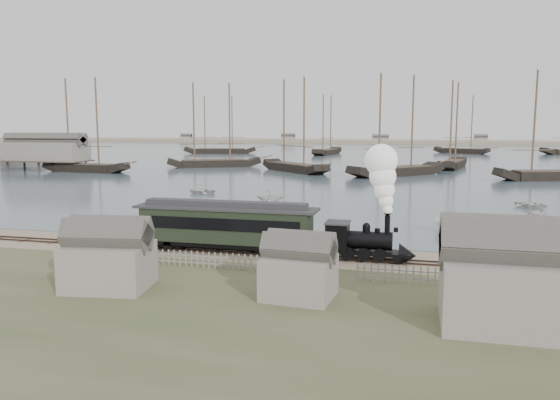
# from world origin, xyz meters

# --- Properties ---
(ground) EXTENTS (600.00, 600.00, 0.00)m
(ground) POSITION_xyz_m (0.00, 0.00, 0.00)
(ground) COLOR tan
(ground) RESTS_ON ground
(harbor_water) EXTENTS (600.00, 336.00, 0.06)m
(harbor_water) POSITION_xyz_m (0.00, 170.00, 0.03)
(harbor_water) COLOR #42545E
(harbor_water) RESTS_ON ground
(rail_track) EXTENTS (120.00, 1.80, 0.16)m
(rail_track) POSITION_xyz_m (0.00, -2.00, 0.04)
(rail_track) COLOR #32231B
(rail_track) RESTS_ON ground
(picket_fence_west) EXTENTS (19.00, 0.10, 1.20)m
(picket_fence_west) POSITION_xyz_m (-6.50, -7.00, 0.00)
(picket_fence_west) COLOR gray
(picket_fence_west) RESTS_ON ground
(picket_fence_east) EXTENTS (15.00, 0.10, 1.20)m
(picket_fence_east) POSITION_xyz_m (12.50, -7.50, 0.00)
(picket_fence_east) COLOR gray
(picket_fence_east) RESTS_ON ground
(shed_left) EXTENTS (5.00, 4.00, 4.10)m
(shed_left) POSITION_xyz_m (-10.00, -13.00, 0.00)
(shed_left) COLOR gray
(shed_left) RESTS_ON ground
(shed_mid) EXTENTS (4.00, 3.50, 3.60)m
(shed_mid) POSITION_xyz_m (2.00, -12.00, 0.00)
(shed_mid) COLOR gray
(shed_mid) RESTS_ON ground
(shed_right) EXTENTS (6.00, 5.00, 5.10)m
(shed_right) POSITION_xyz_m (13.00, -14.00, 0.00)
(shed_right) COLOR gray
(shed_right) RESTS_ON ground
(far_spit) EXTENTS (500.00, 20.00, 1.80)m
(far_spit) POSITION_xyz_m (0.00, 250.00, 0.00)
(far_spit) COLOR tan
(far_spit) RESTS_ON ground
(locomotive) EXTENTS (6.80, 2.54, 8.48)m
(locomotive) POSITION_xyz_m (5.93, -2.00, 3.93)
(locomotive) COLOR black
(locomotive) RESTS_ON ground
(passenger_coach) EXTENTS (14.92, 2.88, 3.62)m
(passenger_coach) POSITION_xyz_m (-6.16, -2.00, 2.28)
(passenger_coach) COLOR black
(passenger_coach) RESTS_ON ground
(beached_dinghy) EXTENTS (4.87, 5.31, 0.90)m
(beached_dinghy) POSITION_xyz_m (-12.86, 0.10, 0.45)
(beached_dinghy) COLOR silver
(beached_dinghy) RESTS_ON ground
(rowboat_0) EXTENTS (4.20, 3.24, 0.81)m
(rowboat_0) POSITION_xyz_m (-12.68, 19.32, 0.46)
(rowboat_0) COLOR silver
(rowboat_0) RESTS_ON harbor_water
(rowboat_1) EXTENTS (3.32, 3.74, 1.82)m
(rowboat_1) POSITION_xyz_m (-9.67, 24.75, 0.97)
(rowboat_1) COLOR silver
(rowboat_1) RESTS_ON harbor_water
(rowboat_2) EXTENTS (3.36, 3.11, 1.29)m
(rowboat_2) POSITION_xyz_m (11.46, 10.18, 0.70)
(rowboat_2) COLOR silver
(rowboat_2) RESTS_ON harbor_water
(rowboat_3) EXTENTS (4.72, 4.93, 0.83)m
(rowboat_3) POSITION_xyz_m (22.48, 28.97, 0.48)
(rowboat_3) COLOR silver
(rowboat_3) RESTS_ON harbor_water
(rowboat_4) EXTENTS (4.08, 3.87, 1.69)m
(rowboat_4) POSITION_xyz_m (21.42, 20.14, 0.90)
(rowboat_4) COLOR silver
(rowboat_4) RESTS_ON harbor_water
(rowboat_6) EXTENTS (3.37, 4.41, 0.85)m
(rowboat_6) POSITION_xyz_m (-22.11, 31.94, 0.49)
(rowboat_6) COLOR silver
(rowboat_6) RESTS_ON harbor_water
(schooner_0) EXTENTS (20.08, 6.25, 20.00)m
(schooner_0) POSITION_xyz_m (-60.16, 60.39, 10.06)
(schooner_0) COLOR black
(schooner_0) RESTS_ON harbor_water
(schooner_1) EXTENTS (21.93, 14.47, 20.00)m
(schooner_1) POSITION_xyz_m (-38.31, 79.90, 10.06)
(schooner_1) COLOR black
(schooner_1) RESTS_ON harbor_water
(schooner_2) EXTENTS (18.10, 18.05, 20.00)m
(schooner_2) POSITION_xyz_m (-16.87, 71.94, 10.06)
(schooner_2) COLOR black
(schooner_2) RESTS_ON harbor_water
(schooner_3) EXTENTS (8.44, 19.26, 20.00)m
(schooner_3) POSITION_xyz_m (16.80, 90.02, 10.06)
(schooner_3) COLOR black
(schooner_3) RESTS_ON harbor_water
(schooner_4) EXTENTS (22.86, 11.32, 20.00)m
(schooner_4) POSITION_xyz_m (33.59, 66.04, 10.06)
(schooner_4) COLOR black
(schooner_4) RESTS_ON harbor_water
(schooner_6) EXTENTS (25.15, 11.73, 20.00)m
(schooner_6) POSITION_xyz_m (-57.55, 136.21, 10.06)
(schooner_6) COLOR black
(schooner_6) RESTS_ON harbor_water
(schooner_7) EXTENTS (8.04, 19.65, 20.00)m
(schooner_7) POSITION_xyz_m (-20.56, 139.09, 10.06)
(schooner_7) COLOR black
(schooner_7) RESTS_ON harbor_water
(schooner_8) EXTENTS (18.93, 12.74, 20.00)m
(schooner_8) POSITION_xyz_m (23.71, 156.83, 10.06)
(schooner_8) COLOR black
(schooner_8) RESTS_ON harbor_water
(schooner_10) EXTENTS (19.52, 19.97, 20.00)m
(schooner_10) POSITION_xyz_m (4.86, 68.16, 10.06)
(schooner_10) COLOR black
(schooner_10) RESTS_ON harbor_water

